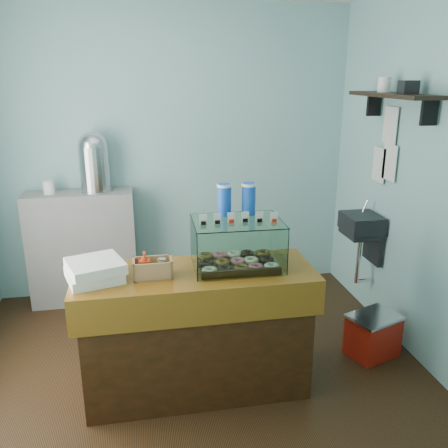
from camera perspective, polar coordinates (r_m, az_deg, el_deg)
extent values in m
plane|color=black|center=(3.83, -3.71, -16.70)|extent=(3.50, 3.50, 0.00)
cube|color=#83B9C0|center=(4.72, -6.29, 8.32)|extent=(3.50, 0.04, 2.80)
cube|color=#83B9C0|center=(1.84, 1.16, -6.65)|extent=(3.50, 0.04, 2.80)
cube|color=#83B9C0|center=(3.85, 22.76, 4.94)|extent=(0.04, 3.00, 2.80)
cube|color=black|center=(4.35, 16.24, 0.13)|extent=(0.30, 0.35, 0.15)
cube|color=black|center=(4.47, 17.52, -2.22)|extent=(0.04, 0.30, 0.35)
cylinder|color=silver|center=(4.43, 16.62, 2.04)|extent=(0.02, 0.02, 0.12)
cylinder|color=silver|center=(4.46, 15.86, -4.16)|extent=(0.04, 0.04, 0.45)
cube|color=black|center=(3.96, 19.61, 14.41)|extent=(0.25, 1.00, 0.03)
cube|color=black|center=(3.66, 23.47, 12.22)|extent=(0.12, 0.03, 0.18)
cube|color=black|center=(4.34, 17.60, 13.48)|extent=(0.12, 0.03, 0.18)
cube|color=white|center=(4.20, 19.29, 7.00)|extent=(0.01, 0.21, 0.30)
cube|color=white|center=(4.36, 18.14, 6.79)|extent=(0.01, 0.21, 0.30)
cube|color=white|center=(4.21, 19.37, 11.14)|extent=(0.01, 0.21, 0.30)
cube|color=#46200D|center=(3.39, -3.32, -13.19)|extent=(1.50, 0.56, 0.84)
cube|color=#50280A|center=(3.18, -3.46, -6.22)|extent=(1.60, 0.60, 0.06)
cube|color=#50280A|center=(2.99, -2.73, -10.48)|extent=(1.60, 0.04, 0.18)
cube|color=gray|center=(4.77, -16.61, -2.78)|extent=(1.00, 0.32, 1.10)
cube|color=black|center=(3.25, 1.56, -4.92)|extent=(0.53, 0.39, 0.02)
torus|color=silver|center=(3.09, -1.71, -5.58)|extent=(0.10, 0.10, 0.03)
torus|color=black|center=(3.11, 0.15, -5.47)|extent=(0.10, 0.10, 0.03)
torus|color=brown|center=(3.12, 2.00, -5.34)|extent=(0.10, 0.10, 0.03)
torus|color=#D16280|center=(3.14, 3.83, -5.22)|extent=(0.10, 0.10, 0.03)
torus|color=silver|center=(3.17, 5.63, -5.09)|extent=(0.10, 0.10, 0.03)
torus|color=black|center=(3.21, -2.02, -4.70)|extent=(0.10, 0.10, 0.03)
torus|color=brown|center=(3.22, -0.22, -4.59)|extent=(0.10, 0.10, 0.03)
torus|color=#D16280|center=(3.24, 1.56, -4.48)|extent=(0.10, 0.10, 0.03)
torus|color=silver|center=(3.26, 3.32, -4.36)|extent=(0.10, 0.10, 0.03)
torus|color=black|center=(3.28, 5.06, -4.24)|extent=(0.10, 0.10, 0.03)
torus|color=brown|center=(3.33, -2.30, -3.87)|extent=(0.10, 0.10, 0.03)
torus|color=#D16280|center=(3.34, -0.57, -3.77)|extent=(0.10, 0.10, 0.03)
torus|color=silver|center=(3.35, 1.15, -3.67)|extent=(0.10, 0.10, 0.03)
torus|color=black|center=(3.37, 2.85, -3.56)|extent=(0.10, 0.10, 0.03)
torus|color=brown|center=(3.40, 4.54, -3.46)|extent=(0.10, 0.10, 0.03)
cube|color=white|center=(3.00, 2.35, -3.82)|extent=(0.59, 0.02, 0.32)
cube|color=white|center=(3.39, 0.90, -1.22)|extent=(0.59, 0.02, 0.32)
cube|color=white|center=(3.16, -3.65, -2.73)|extent=(0.01, 0.43, 0.32)
cube|color=white|center=(3.26, 6.64, -2.14)|extent=(0.01, 0.43, 0.32)
cube|color=white|center=(3.14, 1.61, 0.34)|extent=(0.61, 0.45, 0.01)
cube|color=white|center=(3.05, -2.51, 0.54)|extent=(0.05, 0.01, 0.07)
cube|color=black|center=(3.06, -2.50, 0.13)|extent=(0.03, 0.02, 0.02)
cube|color=white|center=(3.06, -0.78, 0.62)|extent=(0.05, 0.01, 0.07)
cube|color=black|center=(3.07, -0.78, 0.21)|extent=(0.03, 0.02, 0.02)
cube|color=white|center=(3.08, 0.94, 0.70)|extent=(0.05, 0.01, 0.07)
cube|color=red|center=(3.08, 0.93, 0.29)|extent=(0.03, 0.02, 0.02)
cube|color=white|center=(3.09, 2.63, 0.78)|extent=(0.05, 0.01, 0.07)
cube|color=black|center=(3.10, 2.63, 0.38)|extent=(0.03, 0.02, 0.02)
cube|color=white|center=(3.11, 4.31, 0.86)|extent=(0.05, 0.01, 0.07)
cube|color=black|center=(3.12, 4.30, 0.46)|extent=(0.03, 0.02, 0.02)
cube|color=white|center=(3.14, 5.96, 0.94)|extent=(0.05, 0.01, 0.07)
cube|color=red|center=(3.14, 5.95, 0.54)|extent=(0.03, 0.02, 0.02)
cylinder|color=blue|center=(3.24, 0.03, 2.94)|extent=(0.09, 0.09, 0.22)
cylinder|color=white|center=(3.21, 0.03, 4.67)|extent=(0.10, 0.10, 0.02)
cylinder|color=blue|center=(3.27, 2.98, 3.06)|extent=(0.09, 0.09, 0.22)
cylinder|color=white|center=(3.24, 3.01, 4.77)|extent=(0.10, 0.10, 0.02)
cube|color=tan|center=(3.12, -8.52, -6.20)|extent=(0.25, 0.15, 0.01)
cube|color=tan|center=(3.04, -8.51, -5.78)|extent=(0.25, 0.01, 0.12)
cube|color=tan|center=(3.16, -8.62, -4.81)|extent=(0.25, 0.01, 0.12)
cube|color=tan|center=(3.10, -10.76, -5.41)|extent=(0.01, 0.15, 0.12)
cube|color=tan|center=(3.10, -6.38, -5.15)|extent=(0.01, 0.15, 0.12)
imported|color=red|center=(3.08, -9.53, -4.74)|extent=(0.07, 0.08, 0.17)
cylinder|color=#498323|center=(3.10, -7.46, -5.18)|extent=(0.06, 0.06, 0.10)
cylinder|color=silver|center=(3.08, -7.50, -4.24)|extent=(0.05, 0.05, 0.01)
cube|color=white|center=(3.15, -15.35, -5.92)|extent=(0.40, 0.40, 0.06)
cube|color=white|center=(3.11, -15.23, -4.87)|extent=(0.41, 0.41, 0.06)
cylinder|color=silver|center=(4.62, -15.09, 3.88)|extent=(0.30, 0.30, 0.01)
cylinder|color=silver|center=(4.57, -15.30, 6.45)|extent=(0.27, 0.27, 0.41)
sphere|color=silver|center=(4.54, -15.51, 9.00)|extent=(0.27, 0.27, 0.27)
cube|color=red|center=(4.05, 17.45, -12.74)|extent=(0.44, 0.39, 0.32)
cube|color=silver|center=(3.97, 17.68, -10.60)|extent=(0.46, 0.41, 0.02)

